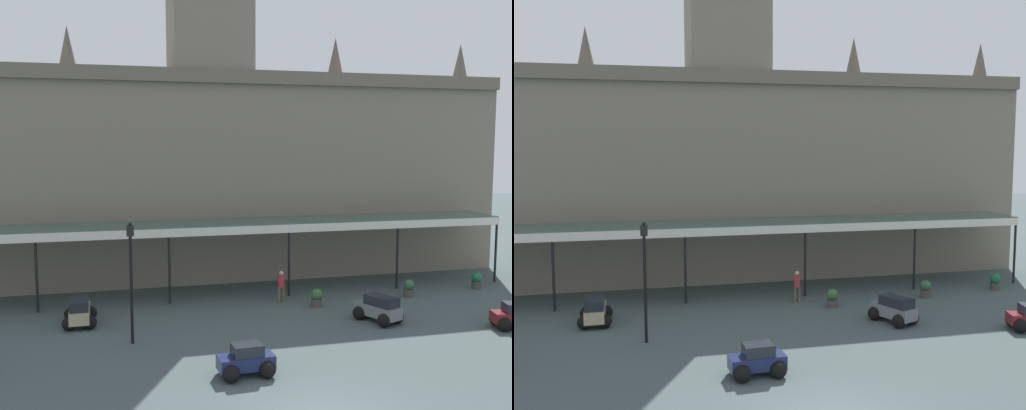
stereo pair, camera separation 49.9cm
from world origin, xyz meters
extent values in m
cube|color=slate|center=(0.00, 20.88, 6.36)|extent=(37.50, 5.56, 12.73)
cube|color=#685F52|center=(0.00, 17.95, 12.33)|extent=(37.50, 0.30, 0.80)
cube|color=slate|center=(0.00, 20.88, 17.04)|extent=(4.80, 4.80, 8.63)
cone|color=#5B5448|center=(-8.44, 20.88, 14.03)|extent=(1.10, 1.10, 2.60)
cone|color=#5B5448|center=(8.44, 20.88, 14.03)|extent=(1.10, 1.10, 2.60)
cone|color=#5B5448|center=(17.75, 20.88, 14.03)|extent=(1.10, 1.10, 2.60)
cube|color=#38564C|center=(0.00, 15.90, 4.00)|extent=(32.92, 3.20, 0.16)
cube|color=silver|center=(0.00, 14.30, 3.80)|extent=(32.92, 0.12, 0.44)
cylinder|color=black|center=(-9.88, 14.45, 1.96)|extent=(0.14, 0.14, 3.92)
cylinder|color=black|center=(-3.29, 14.45, 1.96)|extent=(0.14, 0.14, 3.92)
cylinder|color=black|center=(3.29, 14.45, 1.96)|extent=(0.14, 0.14, 3.92)
cylinder|color=black|center=(9.88, 14.45, 1.96)|extent=(0.14, 0.14, 3.92)
cylinder|color=black|center=(16.46, 14.45, 1.96)|extent=(0.14, 0.14, 3.92)
sphere|color=black|center=(10.84, 6.12, 0.32)|extent=(0.64, 0.64, 0.64)
sphere|color=black|center=(11.04, 6.98, 0.32)|extent=(0.64, 0.64, 0.64)
cube|color=slate|center=(5.98, 8.89, 0.54)|extent=(1.71, 2.42, 0.55)
cube|color=#1E232B|center=(6.06, 8.70, 1.05)|extent=(1.37, 1.75, 0.45)
sphere|color=black|center=(5.26, 9.42, 0.32)|extent=(0.64, 0.64, 0.64)
sphere|color=black|center=(6.09, 9.77, 0.32)|extent=(0.64, 0.64, 0.64)
sphere|color=black|center=(5.87, 8.00, 0.32)|extent=(0.64, 0.64, 0.64)
sphere|color=black|center=(6.70, 8.35, 0.32)|extent=(0.64, 0.64, 0.64)
cube|color=#19214C|center=(-1.61, 4.06, 0.52)|extent=(2.10, 1.00, 0.50)
cube|color=#1E232B|center=(-1.56, 4.06, 0.98)|extent=(1.14, 0.86, 0.42)
sphere|color=black|center=(-2.26, 3.58, 0.32)|extent=(0.64, 0.64, 0.64)
sphere|color=black|center=(-2.31, 4.46, 0.32)|extent=(0.64, 0.64, 0.64)
sphere|color=black|center=(-0.91, 3.66, 0.32)|extent=(0.64, 0.64, 0.64)
sphere|color=black|center=(-0.96, 4.54, 0.32)|extent=(0.64, 0.64, 0.64)
cube|color=tan|center=(-7.73, 11.82, 0.54)|extent=(0.92, 2.26, 0.55)
cube|color=#1E232B|center=(-7.73, 11.62, 1.05)|extent=(0.84, 1.56, 0.45)
sphere|color=black|center=(-8.19, 12.60, 0.32)|extent=(0.64, 0.64, 0.64)
sphere|color=black|center=(-7.29, 12.60, 0.32)|extent=(0.64, 0.64, 0.64)
sphere|color=black|center=(-8.18, 11.05, 0.32)|extent=(0.64, 0.64, 0.64)
sphere|color=black|center=(-7.28, 11.05, 0.32)|extent=(0.64, 0.64, 0.64)
cylinder|color=brown|center=(2.40, 13.33, 0.41)|extent=(0.17, 0.17, 0.82)
cylinder|color=brown|center=(2.62, 13.35, 0.41)|extent=(0.17, 0.17, 0.82)
cylinder|color=#A52D33|center=(2.51, 13.34, 1.13)|extent=(0.34, 0.34, 0.62)
sphere|color=tan|center=(2.51, 13.34, 1.55)|extent=(0.23, 0.23, 0.23)
cylinder|color=black|center=(-5.47, 8.63, 2.30)|extent=(0.13, 0.13, 4.61)
cube|color=black|center=(-5.47, 8.63, 4.83)|extent=(0.30, 0.30, 0.44)
sphere|color=black|center=(-5.47, 8.63, 5.11)|extent=(0.14, 0.14, 0.14)
cylinder|color=#47423D|center=(9.65, 12.63, 0.21)|extent=(0.56, 0.56, 0.42)
sphere|color=#305935|center=(9.65, 12.63, 0.66)|extent=(0.60, 0.60, 0.60)
cylinder|color=#47423D|center=(4.03, 11.98, 0.21)|extent=(0.56, 0.56, 0.42)
sphere|color=#375D33|center=(4.03, 11.98, 0.66)|extent=(0.60, 0.60, 0.60)
cylinder|color=#47423D|center=(14.41, 13.31, 0.21)|extent=(0.56, 0.56, 0.42)
sphere|color=#1F6241|center=(14.41, 13.31, 0.66)|extent=(0.60, 0.60, 0.60)
camera|label=1|loc=(-6.30, -15.93, 8.42)|focal=41.04mm
camera|label=2|loc=(-5.81, -16.05, 8.42)|focal=41.04mm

